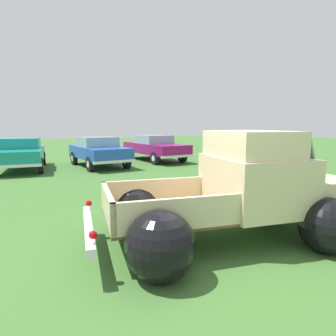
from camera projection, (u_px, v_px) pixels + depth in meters
ground_plane at (220, 240)px, 5.18m from camera, size 80.00×80.00×0.00m
vintage_pickup_truck at (241, 197)px, 5.18m from camera, size 4.89×3.43×1.96m
show_car_0 at (21, 152)px, 13.14m from camera, size 2.38×4.50×1.43m
show_car_1 at (99, 150)px, 14.20m from camera, size 2.21×4.26×1.43m
show_car_2 at (155, 147)px, 16.53m from camera, size 2.21×4.84×1.43m
spectator_0 at (208, 155)px, 10.33m from camera, size 0.41×0.54×1.71m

